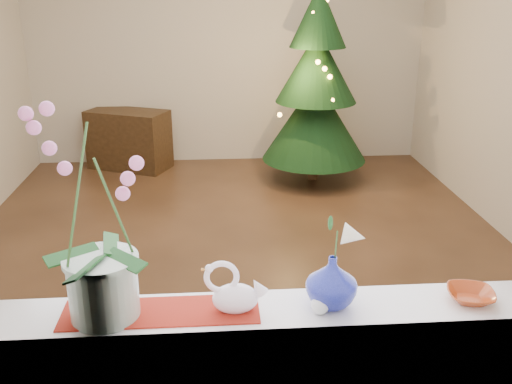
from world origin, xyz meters
TOP-DOWN VIEW (x-y plane):
  - ground at (0.00, 0.00)m, footprint 5.00×5.00m
  - wall_back at (0.00, 2.50)m, footprint 4.50×0.10m
  - wall_front at (0.00, -2.50)m, footprint 4.50×0.10m
  - windowsill at (0.00, -2.37)m, footprint 2.20×0.26m
  - window_frame at (0.00, -2.47)m, footprint 2.22×0.06m
  - runner at (-0.38, -2.37)m, footprint 0.70×0.20m
  - orchid_pot at (-0.57, -2.38)m, footprint 0.34×0.34m
  - swan at (-0.11, -2.38)m, footprint 0.24×0.14m
  - blue_vase at (0.23, -2.36)m, footprint 0.26×0.26m
  - lily at (0.23, -2.36)m, footprint 0.12×0.07m
  - paperweight at (0.18, -2.42)m, footprint 0.09×0.09m
  - amber_dish at (0.75, -2.37)m, footprint 0.17×0.17m
  - xmas_tree at (0.89, 1.69)m, footprint 1.41×1.41m
  - side_table at (-1.15, 2.25)m, footprint 0.99×0.76m

SIDE VIEW (x-z plane):
  - ground at x=0.00m, z-range 0.00..0.00m
  - side_table at x=-1.15m, z-range 0.00..0.67m
  - windowsill at x=0.00m, z-range 0.88..0.92m
  - runner at x=-0.38m, z-range 0.92..0.93m
  - amber_dish at x=0.75m, z-range 0.92..0.96m
  - paperweight at x=0.18m, z-range 0.92..0.99m
  - xmas_tree at x=0.89m, z-range 0.00..2.02m
  - swan at x=-0.11m, z-range 0.92..1.11m
  - blue_vase at x=0.23m, z-range 0.92..1.14m
  - lily at x=0.23m, z-range 1.14..1.31m
  - orchid_pot at x=-0.57m, z-range 0.92..1.68m
  - wall_back at x=0.00m, z-range 0.00..2.70m
  - wall_front at x=0.00m, z-range 0.00..2.70m
  - window_frame at x=0.00m, z-range 0.90..2.50m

